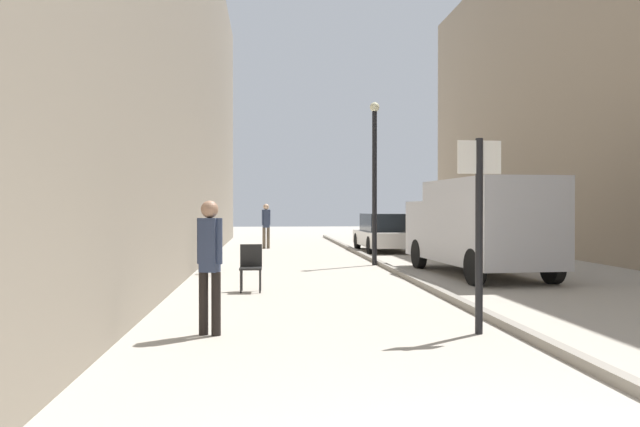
% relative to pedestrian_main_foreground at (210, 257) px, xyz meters
% --- Properties ---
extents(ground_plane, '(80.00, 80.00, 0.00)m').
position_rel_pedestrian_main_foreground_xyz_m(ground_plane, '(2.48, 6.82, -1.02)').
color(ground_plane, '#A8A093').
extents(building_facade_left, '(2.54, 40.00, 11.34)m').
position_rel_pedestrian_main_foreground_xyz_m(building_facade_left, '(-2.39, 6.82, 4.64)').
color(building_facade_left, gray).
rests_on(building_facade_left, ground_plane).
extents(kerb_strip, '(0.16, 40.00, 0.12)m').
position_rel_pedestrian_main_foreground_xyz_m(kerb_strip, '(4.06, 6.82, -0.96)').
color(kerb_strip, gray).
rests_on(kerb_strip, ground_plane).
extents(pedestrian_main_foreground, '(0.34, 0.26, 1.77)m').
position_rel_pedestrian_main_foreground_xyz_m(pedestrian_main_foreground, '(0.00, 0.00, 0.00)').
color(pedestrian_main_foreground, black).
rests_on(pedestrian_main_foreground, ground_plane).
extents(pedestrian_mid_block, '(0.35, 0.27, 1.84)m').
position_rel_pedestrian_main_foreground_xyz_m(pedestrian_mid_block, '(0.74, 17.22, 0.04)').
color(pedestrian_mid_block, brown).
rests_on(pedestrian_mid_block, ground_plane).
extents(delivery_van, '(2.37, 5.61, 2.36)m').
position_rel_pedestrian_main_foreground_xyz_m(delivery_van, '(6.00, 6.69, 0.25)').
color(delivery_van, '#B7B7BC').
rests_on(delivery_van, ground_plane).
extents(parked_car, '(1.90, 4.23, 1.45)m').
position_rel_pedestrian_main_foreground_xyz_m(parked_car, '(5.32, 15.41, -0.31)').
color(parked_car, silver).
rests_on(parked_car, ground_plane).
extents(street_sign_post, '(0.60, 0.10, 2.60)m').
position_rel_pedestrian_main_foreground_xyz_m(street_sign_post, '(3.56, -0.23, 0.52)').
color(street_sign_post, black).
rests_on(street_sign_post, ground_plane).
extents(lamp_post, '(0.28, 0.28, 4.76)m').
position_rel_pedestrian_main_foreground_xyz_m(lamp_post, '(3.90, 9.58, 1.70)').
color(lamp_post, black).
rests_on(lamp_post, ground_plane).
extents(bicycle_leaning, '(0.10, 1.77, 0.98)m').
position_rel_pedestrian_main_foreground_xyz_m(bicycle_leaning, '(-0.54, 7.97, -0.64)').
color(bicycle_leaning, black).
rests_on(bicycle_leaning, ground_plane).
extents(cafe_chair_near_window, '(0.45, 0.45, 0.94)m').
position_rel_pedestrian_main_foreground_xyz_m(cafe_chair_near_window, '(0.43, 4.22, -0.48)').
color(cafe_chair_near_window, black).
rests_on(cafe_chair_near_window, ground_plane).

